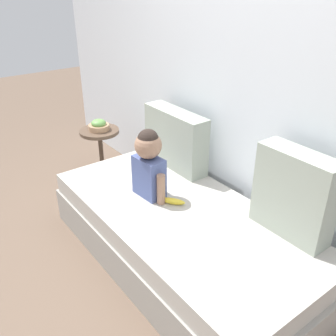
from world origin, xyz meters
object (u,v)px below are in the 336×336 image
fruit_bowl (99,126)px  throw_pillow_left (175,139)px  side_table (100,141)px  banana (173,201)px  couch (181,237)px  toddler (149,162)px  throw_pillow_right (294,194)px

fruit_bowl → throw_pillow_left: bearing=15.0°
side_table → banana: bearing=-6.0°
banana → fruit_bowl: bearing=174.0°
banana → fruit_bowl: 1.29m
couch → side_table: side_table is taller
couch → banana: 0.25m
throw_pillow_left → toddler: size_ratio=1.24×
throw_pillow_right → side_table: 1.95m
couch → throw_pillow_right: (0.54, 0.37, 0.46)m
banana → fruit_bowl: (-1.28, 0.13, 0.10)m
throw_pillow_right → toddler: (-0.83, -0.42, -0.00)m
side_table → couch: bearing=-5.9°
couch → throw_pillow_right: size_ratio=3.83×
couch → side_table: bearing=174.1°
throw_pillow_left → toddler: (0.25, -0.42, 0.03)m
toddler → banana: 0.30m
throw_pillow_left → throw_pillow_right: 1.08m
couch → throw_pillow_left: 0.78m
throw_pillow_left → toddler: bearing=-59.3°
side_table → fruit_bowl: bearing=7.1°
toddler → couch: bearing=9.7°
throw_pillow_left → throw_pillow_right: bearing=0.0°
toddler → banana: bearing=16.7°
couch → side_table: 1.40m
throw_pillow_right → side_table: (-1.92, -0.23, -0.29)m
throw_pillow_left → fruit_bowl: bearing=-165.0°
throw_pillow_left → toddler: toddler is taller
throw_pillow_left → throw_pillow_right: throw_pillow_right is taller
throw_pillow_right → toddler: bearing=-153.4°
couch → toddler: toddler is taller
fruit_bowl → side_table: bearing=-172.9°
banana → throw_pillow_left: bearing=140.5°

